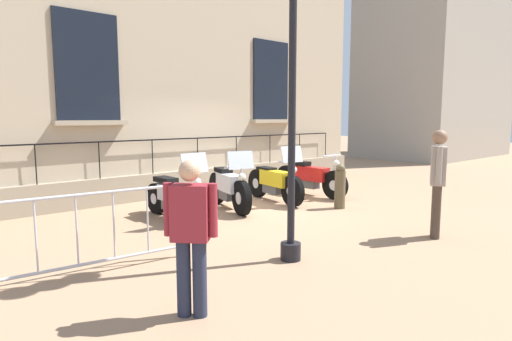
% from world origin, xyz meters
% --- Properties ---
extents(ground_plane, '(60.00, 60.00, 0.00)m').
position_xyz_m(ground_plane, '(0.00, 0.00, 0.00)').
color(ground_plane, '#9E7A5B').
extents(building_facade, '(0.82, 12.07, 8.29)m').
position_xyz_m(building_facade, '(-2.42, -0.00, 4.04)').
color(building_facade, tan).
rests_on(building_facade, ground_plane).
extents(motorcycle_silver, '(2.05, 0.63, 1.32)m').
position_xyz_m(motorcycle_silver, '(0.16, -1.93, 0.42)').
color(motorcycle_silver, black).
rests_on(motorcycle_silver, ground_plane).
extents(motorcycle_white, '(2.04, 0.82, 1.28)m').
position_xyz_m(motorcycle_white, '(0.06, -0.59, 0.46)').
color(motorcycle_white, black).
rests_on(motorcycle_white, ground_plane).
extents(motorcycle_yellow, '(2.06, 0.69, 1.33)m').
position_xyz_m(motorcycle_yellow, '(0.13, 0.69, 0.45)').
color(motorcycle_yellow, black).
rests_on(motorcycle_yellow, ground_plane).
extents(motorcycle_red, '(2.24, 0.69, 1.07)m').
position_xyz_m(motorcycle_red, '(0.13, 1.92, 0.45)').
color(motorcycle_red, black).
rests_on(motorcycle_red, ground_plane).
extents(lamppost, '(0.37, 1.07, 4.16)m').
position_xyz_m(lamppost, '(3.21, -1.95, 3.27)').
color(lamppost, black).
rests_on(lamppost, ground_plane).
extents(crowd_barrier, '(0.27, 2.27, 1.05)m').
position_xyz_m(crowd_barrier, '(1.98, -4.15, 0.57)').
color(crowd_barrier, '#B7B7BF').
rests_on(crowd_barrier, ground_plane).
extents(bollard, '(0.23, 0.23, 0.96)m').
position_xyz_m(bollard, '(1.56, 1.25, 0.48)').
color(bollard, brown).
rests_on(bollard, ground_plane).
extents(pedestrian_standing, '(0.41, 0.41, 1.55)m').
position_xyz_m(pedestrian_standing, '(3.74, -3.88, 0.87)').
color(pedestrian_standing, '#23283D').
rests_on(pedestrian_standing, ground_plane).
extents(pedestrian_walking, '(0.36, 0.48, 1.75)m').
position_xyz_m(pedestrian_walking, '(3.99, 0.61, 1.00)').
color(pedestrian_walking, '#47382D').
rests_on(pedestrian_walking, ground_plane).
extents(distant_building, '(4.55, 7.94, 13.88)m').
position_xyz_m(distant_building, '(-3.22, 14.93, 6.94)').
color(distant_building, '#9E9384').
rests_on(distant_building, ground_plane).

